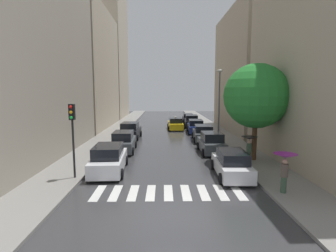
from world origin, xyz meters
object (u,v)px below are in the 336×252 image
at_px(pedestrian_foreground, 285,163).
at_px(parked_car_right_third, 203,133).
at_px(parked_car_right_fifth, 191,121).
at_px(parked_car_right_fourth, 196,127).
at_px(traffic_light_left_corner, 72,124).
at_px(taxi_midroad, 175,124).
at_px(street_tree_right, 256,96).
at_px(parked_car_left_second, 123,142).
at_px(parked_car_right_second, 212,143).
at_px(parked_car_right_sixth, 188,118).
at_px(parked_car_left_nearest, 109,159).
at_px(pedestrian_near_tree, 249,143).
at_px(parked_car_left_third, 130,131).
at_px(parked_car_right_nearest, 232,164).
at_px(lamp_post_right, 219,100).

bearing_deg(pedestrian_foreground, parked_car_right_third, 76.92).
distance_m(parked_car_right_third, parked_car_right_fifth, 10.92).
bearing_deg(parked_car_right_fourth, traffic_light_left_corner, 155.29).
distance_m(taxi_midroad, street_tree_right, 18.19).
bearing_deg(parked_car_left_second, parked_car_right_second, -95.83).
height_order(parked_car_right_sixth, street_tree_right, street_tree_right).
xyz_separation_m(parked_car_left_nearest, pedestrian_foreground, (9.49, -4.09, 0.82)).
height_order(parked_car_right_sixth, pedestrian_near_tree, pedestrian_near_tree).
xyz_separation_m(pedestrian_near_tree, street_tree_right, (0.56, 0.61, 3.27)).
height_order(parked_car_right_third, parked_car_right_fifth, parked_car_right_fifth).
bearing_deg(parked_car_left_second, parked_car_right_fourth, -36.87).
relative_size(parked_car_left_nearest, parked_car_left_third, 1.10).
distance_m(pedestrian_foreground, pedestrian_near_tree, 5.82).
distance_m(parked_car_right_nearest, parked_car_right_fifth, 22.86).
bearing_deg(traffic_light_left_corner, parked_car_left_second, 76.91).
distance_m(parked_car_right_nearest, street_tree_right, 5.85).
bearing_deg(parked_car_left_third, parked_car_right_fourth, -60.29).
bearing_deg(parked_car_right_fifth, parked_car_right_second, -177.46).
relative_size(parked_car_right_third, taxi_midroad, 0.99).
bearing_deg(traffic_light_left_corner, parked_car_right_nearest, 3.23).
distance_m(pedestrian_foreground, street_tree_right, 7.20).
bearing_deg(pedestrian_near_tree, lamp_post_right, -125.73).
bearing_deg(street_tree_right, parked_car_left_second, 160.40).
bearing_deg(pedestrian_foreground, parked_car_right_fourth, 75.49).
height_order(parked_car_right_fourth, traffic_light_left_corner, traffic_light_left_corner).
xyz_separation_m(parked_car_left_nearest, parked_car_right_third, (7.71, 10.91, -0.05)).
bearing_deg(parked_car_right_second, street_tree_right, -140.39).
bearing_deg(parked_car_right_third, taxi_midroad, 19.45).
distance_m(parked_car_left_second, parked_car_right_second, 7.56).
height_order(parked_car_right_fourth, parked_car_right_fifth, parked_car_right_fifth).
xyz_separation_m(parked_car_right_nearest, lamp_post_right, (1.64, 11.86, 3.56)).
bearing_deg(parked_car_right_nearest, parked_car_right_third, 1.71).
bearing_deg(pedestrian_foreground, parked_car_right_sixth, 73.53).
relative_size(parked_car_left_nearest, parked_car_right_sixth, 1.16).
relative_size(parked_car_left_nearest, parked_car_right_nearest, 1.06).
bearing_deg(parked_car_right_third, parked_car_left_nearest, 147.37).
xyz_separation_m(parked_car_left_nearest, taxi_midroad, (5.17, 19.34, -0.06)).
bearing_deg(parked_car_left_nearest, pedestrian_foreground, -115.93).
relative_size(parked_car_left_second, parked_car_right_nearest, 0.98).
height_order(parked_car_right_second, traffic_light_left_corner, traffic_light_left_corner).
bearing_deg(parked_car_left_nearest, parked_car_right_nearest, -100.30).
bearing_deg(parked_car_left_nearest, parked_car_left_second, -3.17).
xyz_separation_m(parked_car_left_third, pedestrian_near_tree, (9.78, -10.64, 0.72)).
bearing_deg(parked_car_right_second, parked_car_left_second, 83.86).
xyz_separation_m(parked_car_left_second, lamp_post_right, (9.25, 4.88, 3.49)).
bearing_deg(parked_car_right_fifth, parked_car_right_sixth, 2.61).
height_order(taxi_midroad, street_tree_right, street_tree_right).
distance_m(parked_car_left_second, parked_car_right_fourth, 12.87).
height_order(parked_car_left_second, street_tree_right, street_tree_right).
relative_size(parked_car_left_second, parked_car_right_third, 0.96).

